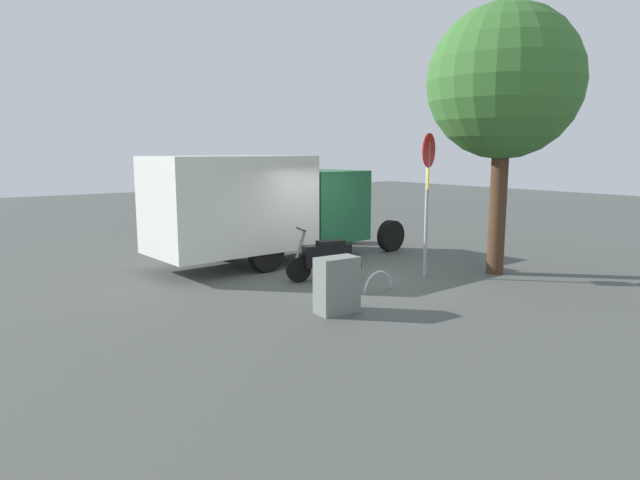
{
  "coord_description": "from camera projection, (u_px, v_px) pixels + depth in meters",
  "views": [
    {
      "loc": [
        8.13,
        9.65,
        2.86
      ],
      "look_at": [
        0.82,
        -0.15,
        0.91
      ],
      "focal_mm": 31.1,
      "sensor_mm": 36.0,
      "label": 1
    }
  ],
  "objects": [
    {
      "name": "bike_rack_hoop",
      "position": [
        378.0,
        291.0,
        11.54
      ],
      "size": [
        0.85,
        0.1,
        0.85
      ],
      "primitive_type": "torus",
      "rotation": [
        1.57,
        0.0,
        0.06
      ],
      "color": "#B7B7BC",
      "rests_on": "ground"
    },
    {
      "name": "motorcycle",
      "position": [
        326.0,
        257.0,
        12.45
      ],
      "size": [
        1.77,
        0.73,
        1.2
      ],
      "rotation": [
        0.0,
        0.0,
        -0.26
      ],
      "color": "black",
      "rests_on": "ground"
    },
    {
      "name": "utility_cabinet",
      "position": [
        337.0,
        285.0,
        9.89
      ],
      "size": [
        0.78,
        0.46,
        1.01
      ],
      "primitive_type": "cube",
      "rotation": [
        0.0,
        0.0,
        -0.05
      ],
      "color": "slate",
      "rests_on": "ground"
    },
    {
      "name": "street_tree",
      "position": [
        504.0,
        83.0,
        12.5
      ],
      "size": [
        3.47,
        3.47,
        6.16
      ],
      "color": "#47301E",
      "rests_on": "ground"
    },
    {
      "name": "ground_plane",
      "position": [
        352.0,
        276.0,
        12.89
      ],
      "size": [
        60.0,
        60.0,
        0.0
      ],
      "primitive_type": "plane",
      "color": "#4B4F4B"
    },
    {
      "name": "box_truck_near",
      "position": [
        264.0,
        203.0,
        14.21
      ],
      "size": [
        7.26,
        2.58,
        2.76
      ],
      "rotation": [
        0.0,
        0.0,
        3.2
      ],
      "color": "black",
      "rests_on": "ground"
    },
    {
      "name": "stop_sign",
      "position": [
        428.0,
        182.0,
        12.44
      ],
      "size": [
        0.71,
        0.33,
        3.27
      ],
      "color": "#9E9EA3",
      "rests_on": "ground"
    }
  ]
}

